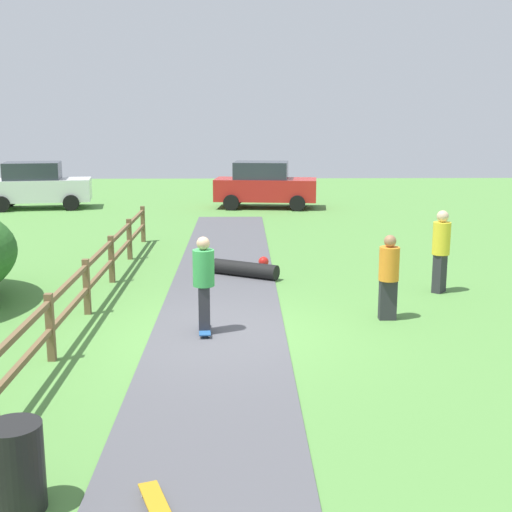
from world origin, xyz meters
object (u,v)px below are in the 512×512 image
Objects in this scene: skater_riding at (204,280)px; bystander_yellow at (441,247)px; skateboard_loose at (156,503)px; parked_car_white at (37,185)px; trash_bin at (16,467)px; parked_car_red at (265,185)px; bystander_orange at (389,274)px; skater_fallen at (247,269)px.

bystander_yellow is (5.01, 2.77, 0.02)m from skater_riding.
skateboard_loose is 9.85m from bystander_yellow.
parked_car_white reaches higher than skater_riding.
skateboard_loose is at bearing -3.21° from trash_bin.
bystander_yellow is at bearing 58.05° from skateboard_loose.
parked_car_red reaches higher than bystander_yellow.
bystander_yellow reaches higher than trash_bin.
skater_riding is at bearing -167.19° from bystander_orange.
skater_fallen reaches higher than skateboard_loose.
bystander_yellow is at bearing -20.14° from skater_fallen.
trash_bin reaches higher than skater_fallen.
skater_riding is 4.45m from skater_fallen.
bystander_yellow is (1.56, 1.98, 0.11)m from bystander_orange.
skateboard_loose is (1.37, -0.08, -0.36)m from trash_bin.
skater_riding is at bearing -95.60° from parked_car_red.
parked_car_red is at bearing 0.08° from parked_car_white.
parked_car_white reaches higher than bystander_orange.
skater_riding is at bearing -100.33° from skater_fallen.
bystander_yellow reaches higher than skater_fallen.
skater_riding is 0.40× the size of parked_car_red.
trash_bin is 0.52× the size of skater_riding.
bystander_yellow is at bearing -76.33° from parked_car_red.
bystander_yellow is 18.87m from parked_car_white.
skater_riding is 16.72m from parked_car_red.
bystander_orange is (3.45, 0.78, -0.09)m from skater_riding.
parked_car_red reaches higher than bystander_orange.
skateboard_loose is at bearing -94.67° from parked_car_red.
trash_bin is 10.07m from skater_fallen.
parked_car_white reaches higher than skater_fallen.
trash_bin is 0.55× the size of bystander_orange.
skater_riding is 2.12× the size of skateboard_loose.
skateboard_loose is 0.50× the size of bystander_orange.
skater_fallen is at bearing 79.67° from skater_riding.
bystander_orange is at bearing -83.48° from parked_car_red.
skater_riding is (1.55, 5.48, 0.54)m from trash_bin.
trash_bin is 0.21× the size of parked_car_red.
parked_car_white is at bearing 115.11° from skater_riding.
skater_fallen is at bearing 84.40° from skateboard_loose.
bystander_orange is (2.66, -3.53, 0.70)m from skater_fallen.
trash_bin is at bearing -128.61° from bystander_orange.
skater_riding is at bearing 74.17° from trash_bin.
trash_bin is 0.20× the size of parked_car_white.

